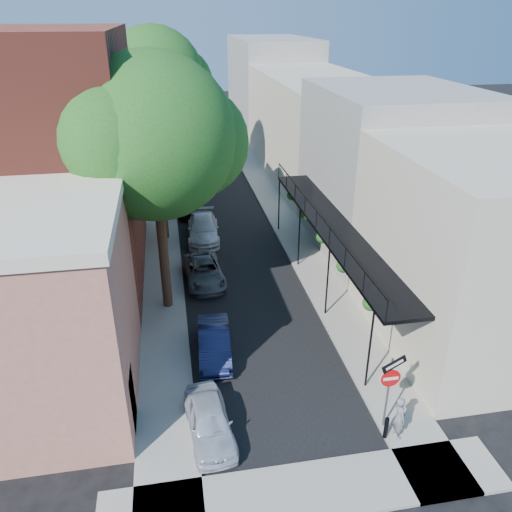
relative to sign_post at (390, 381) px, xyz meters
name	(u,v)px	position (x,y,z in m)	size (l,w,h in m)	color
ground	(299,465)	(-3.16, -0.97, -2.04)	(160.00, 160.00, 0.00)	black
road_surface	(209,178)	(-3.16, 29.03, -2.03)	(6.00, 64.00, 0.01)	black
sidewalk_left	(161,180)	(-7.16, 29.03, -1.98)	(2.00, 64.00, 0.12)	gray
sidewalk_right	(256,175)	(0.84, 29.03, -1.98)	(2.00, 64.00, 0.12)	gray
sidewalk_cross	(308,491)	(-3.16, -1.97, -1.98)	(12.00, 2.00, 0.12)	gray
buildings_left	(84,125)	(-12.46, 27.79, 2.90)	(10.10, 59.10, 12.00)	tan
buildings_right	(317,122)	(5.83, 28.51, 2.39)	(9.80, 55.00, 10.00)	beige
sign_post	(390,381)	(0.00, 0.00, 0.00)	(0.89, 0.17, 2.99)	#595B60
bollard	(386,428)	(-0.16, -0.47, -1.52)	(0.14, 0.14, 0.80)	black
oak_near	(164,139)	(-6.53, 9.29, 5.84)	(7.48, 6.80, 11.42)	#362415
oak_mid	(163,121)	(-6.58, 17.26, 5.02)	(6.60, 6.00, 10.20)	#362415
oak_far	(161,79)	(-6.51, 26.30, 6.22)	(7.70, 7.00, 11.90)	#362415
parked_car_a	(209,421)	(-5.76, 0.76, -1.45)	(1.38, 3.44, 1.17)	silver
parked_car_b	(214,343)	(-5.17, 4.98, -1.44)	(1.26, 3.61, 1.19)	#141A3F
parked_car_c	(204,272)	(-5.06, 11.18, -1.47)	(1.88, 4.08, 1.13)	#4F5056
parked_car_d	(203,229)	(-4.66, 16.62, -1.38)	(1.85, 4.54, 1.32)	silver
parked_car_e	(188,206)	(-5.33, 20.98, -1.45)	(1.39, 3.46, 1.18)	black
parked_car_f	(183,178)	(-5.37, 27.33, -1.38)	(1.38, 3.97, 1.31)	gray
pedestrian	(399,417)	(0.24, -0.47, -1.13)	(0.57, 0.37, 1.57)	slate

